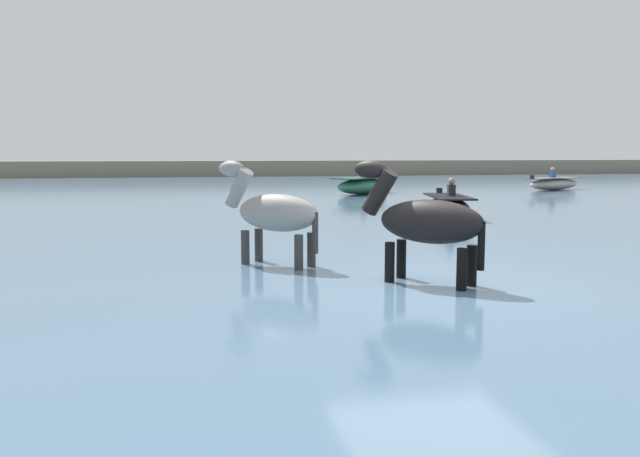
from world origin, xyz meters
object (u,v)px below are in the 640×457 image
Objects in this scene: horse_trailing_black at (425,225)px; boat_near_starboard at (554,184)px; boat_distant_east at (448,206)px; horse_lead_grey at (273,216)px; boat_mid_outer at (363,186)px.

boat_near_starboard is (13.82, 19.53, -0.49)m from horse_trailing_black.
horse_lead_grey is at bearing -130.76° from boat_distant_east.
horse_trailing_black is 9.26m from boat_distant_east.
horse_lead_grey is 8.66m from boat_distant_east.
horse_trailing_black is at bearing -114.90° from boat_distant_east.
horse_trailing_black is 19.03m from boat_mid_outer.
boat_mid_outer is at bearing 69.90° from horse_lead_grey.
boat_near_starboard is 1.13× the size of boat_distant_east.
boat_near_starboard is 14.92m from boat_distant_east.
horse_trailing_black reaches higher than boat_near_starboard.
horse_lead_grey reaches higher than boat_mid_outer.
boat_mid_outer is (6.11, 16.68, -0.41)m from horse_lead_grey.
horse_trailing_black is at bearing -103.23° from boat_mid_outer.
horse_trailing_black is at bearing -46.37° from horse_lead_grey.
boat_distant_east is (-0.46, -10.13, -0.06)m from boat_mid_outer.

